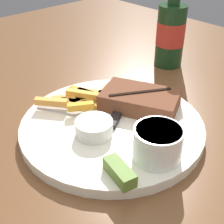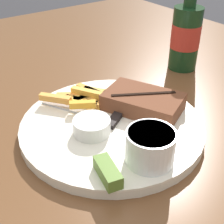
# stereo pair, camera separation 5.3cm
# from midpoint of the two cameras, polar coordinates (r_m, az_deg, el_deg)

# --- Properties ---
(dining_table) EXTENTS (1.54, 1.32, 0.72)m
(dining_table) POSITION_cam_midpoint_polar(r_m,az_deg,el_deg) (0.59, 2.60, -7.99)
(dining_table) COLOR brown
(dining_table) RESTS_ON ground_plane
(dinner_plate) EXTENTS (0.32, 0.32, 0.02)m
(dinner_plate) POSITION_cam_midpoint_polar(r_m,az_deg,el_deg) (0.55, 2.78, -2.63)
(dinner_plate) COLOR silver
(dinner_plate) RESTS_ON dining_table
(steak_portion) EXTENTS (0.16, 0.14, 0.03)m
(steak_portion) POSITION_cam_midpoint_polar(r_m,az_deg,el_deg) (0.58, 8.20, 1.91)
(steak_portion) COLOR brown
(steak_portion) RESTS_ON dinner_plate
(fries_pile) EXTENTS (0.12, 0.16, 0.02)m
(fries_pile) POSITION_cam_midpoint_polar(r_m,az_deg,el_deg) (0.59, -2.24, 2.53)
(fries_pile) COLOR orange
(fries_pile) RESTS_ON dinner_plate
(coleslaw_cup) EXTENTS (0.07, 0.07, 0.05)m
(coleslaw_cup) POSITION_cam_midpoint_polar(r_m,az_deg,el_deg) (0.45, 10.40, -6.09)
(coleslaw_cup) COLOR white
(coleslaw_cup) RESTS_ON dinner_plate
(dipping_sauce_cup) EXTENTS (0.06, 0.06, 0.03)m
(dipping_sauce_cup) POSITION_cam_midpoint_polar(r_m,az_deg,el_deg) (0.51, -0.75, -2.59)
(dipping_sauce_cup) COLOR silver
(dipping_sauce_cup) RESTS_ON dinner_plate
(pickle_spear) EXTENTS (0.06, 0.03, 0.02)m
(pickle_spear) POSITION_cam_midpoint_polar(r_m,az_deg,el_deg) (0.43, 2.79, -11.03)
(pickle_spear) COLOR #567A2D
(pickle_spear) RESTS_ON dinner_plate
(fork_utensil) EXTENTS (0.12, 0.07, 0.00)m
(fork_utensil) POSITION_cam_midpoint_polar(r_m,az_deg,el_deg) (0.57, -4.94, 0.43)
(fork_utensil) COLOR #B7B7BC
(fork_utensil) RESTS_ON dinner_plate
(knife_utensil) EXTENTS (0.10, 0.15, 0.01)m
(knife_utensil) POSITION_cam_midpoint_polar(r_m,az_deg,el_deg) (0.57, 4.77, 0.53)
(knife_utensil) COLOR #B7B7BC
(knife_utensil) RESTS_ON dinner_plate
(beer_bottle) EXTENTS (0.07, 0.07, 0.24)m
(beer_bottle) POSITION_cam_midpoint_polar(r_m,az_deg,el_deg) (0.77, 15.34, 13.49)
(beer_bottle) COLOR #143319
(beer_bottle) RESTS_ON dining_table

